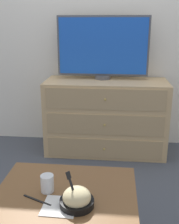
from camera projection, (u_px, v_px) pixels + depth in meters
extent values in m
plane|color=#474C56|center=(95.00, 140.00, 3.34)|extent=(12.00, 12.00, 0.00)
cube|color=white|center=(96.00, 26.00, 2.96)|extent=(12.00, 0.05, 2.60)
cube|color=tan|center=(106.00, 117.00, 2.95)|extent=(1.24, 0.48, 0.77)
cube|color=tan|center=(104.00, 149.00, 2.80)|extent=(1.14, 0.01, 0.21)
sphere|color=tan|center=(104.00, 149.00, 2.79)|extent=(0.02, 0.02, 0.02)
cube|color=tan|center=(105.00, 125.00, 2.72)|extent=(1.14, 0.01, 0.21)
sphere|color=tan|center=(105.00, 125.00, 2.71)|extent=(0.02, 0.02, 0.02)
cube|color=tan|center=(105.00, 99.00, 2.64)|extent=(1.14, 0.01, 0.21)
sphere|color=tan|center=(105.00, 100.00, 2.63)|extent=(0.02, 0.02, 0.02)
cylinder|color=#515156|center=(102.00, 77.00, 2.92)|extent=(0.16, 0.16, 0.04)
cube|color=#515156|center=(103.00, 46.00, 2.83)|extent=(0.93, 0.04, 0.59)
cube|color=blue|center=(103.00, 46.00, 2.81)|extent=(0.89, 0.01, 0.55)
cube|color=brown|center=(66.00, 193.00, 1.50)|extent=(0.75, 0.58, 0.02)
cylinder|color=brown|center=(23.00, 199.00, 1.84)|extent=(0.04, 0.04, 0.46)
cylinder|color=brown|center=(126.00, 205.00, 1.78)|extent=(0.04, 0.04, 0.46)
cylinder|color=black|center=(77.00, 203.00, 1.38)|extent=(0.17, 0.17, 0.03)
ellipsoid|color=beige|center=(77.00, 197.00, 1.37)|extent=(0.14, 0.14, 0.10)
cube|color=black|center=(73.00, 191.00, 1.34)|extent=(0.06, 0.06, 0.14)
cube|color=black|center=(68.00, 175.00, 1.34)|extent=(0.03, 0.03, 0.03)
cylinder|color=beige|center=(47.00, 186.00, 1.49)|extent=(0.06, 0.06, 0.06)
cylinder|color=white|center=(47.00, 183.00, 1.49)|extent=(0.07, 0.07, 0.09)
cube|color=white|center=(60.00, 206.00, 1.37)|extent=(0.17, 0.17, 0.00)
cube|color=black|center=(37.00, 200.00, 1.42)|extent=(0.16, 0.08, 0.01)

